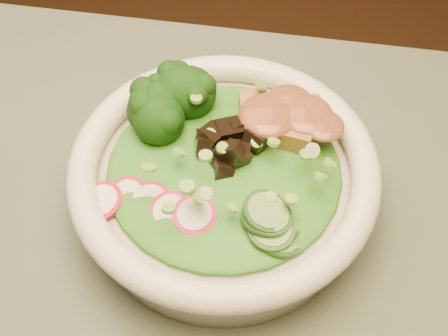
# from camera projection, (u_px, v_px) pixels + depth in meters

# --- Properties ---
(salad_bowl) EXTENTS (0.24, 0.24, 0.07)m
(salad_bowl) POSITION_uv_depth(u_px,v_px,m) (224.00, 182.00, 0.49)
(salad_bowl) COLOR white
(salad_bowl) RESTS_ON dining_table
(lettuce_bed) EXTENTS (0.18, 0.18, 0.02)m
(lettuce_bed) POSITION_uv_depth(u_px,v_px,m) (224.00, 167.00, 0.48)
(lettuce_bed) COLOR #226314
(lettuce_bed) RESTS_ON salad_bowl
(broccoli_florets) EXTENTS (0.09, 0.08, 0.04)m
(broccoli_florets) POSITION_uv_depth(u_px,v_px,m) (181.00, 112.00, 0.49)
(broccoli_florets) COLOR black
(broccoli_florets) RESTS_ON salad_bowl
(radish_slices) EXTENTS (0.10, 0.07, 0.02)m
(radish_slices) POSITION_uv_depth(u_px,v_px,m) (160.00, 205.00, 0.45)
(radish_slices) COLOR #B30D33
(radish_slices) RESTS_ON salad_bowl
(cucumber_slices) EXTENTS (0.08, 0.08, 0.03)m
(cucumber_slices) POSITION_uv_depth(u_px,v_px,m) (270.00, 213.00, 0.44)
(cucumber_slices) COLOR #7FAC60
(cucumber_slices) RESTS_ON salad_bowl
(mushroom_heap) EXTENTS (0.08, 0.08, 0.04)m
(mushroom_heap) POSITION_uv_depth(u_px,v_px,m) (236.00, 151.00, 0.47)
(mushroom_heap) COLOR black
(mushroom_heap) RESTS_ON salad_bowl
(tofu_cubes) EXTENTS (0.09, 0.08, 0.03)m
(tofu_cubes) POSITION_uv_depth(u_px,v_px,m) (283.00, 127.00, 0.49)
(tofu_cubes) COLOR #986532
(tofu_cubes) RESTS_ON salad_bowl
(peanut_sauce) EXTENTS (0.06, 0.05, 0.01)m
(peanut_sauce) POSITION_uv_depth(u_px,v_px,m) (285.00, 118.00, 0.48)
(peanut_sauce) COLOR brown
(peanut_sauce) RESTS_ON tofu_cubes
(scallion_garnish) EXTENTS (0.17, 0.17, 0.02)m
(scallion_garnish) POSITION_uv_depth(u_px,v_px,m) (224.00, 150.00, 0.46)
(scallion_garnish) COLOR #6BAD3D
(scallion_garnish) RESTS_ON salad_bowl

